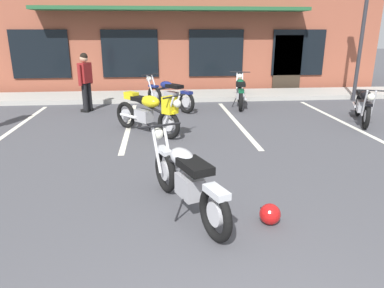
{
  "coord_description": "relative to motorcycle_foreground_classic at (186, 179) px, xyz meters",
  "views": [
    {
      "loc": [
        -0.65,
        -1.5,
        2.28
      ],
      "look_at": [
        -0.12,
        3.89,
        0.55
      ],
      "focal_mm": 33.51,
      "sensor_mm": 36.0,
      "label": 1
    }
  ],
  "objects": [
    {
      "name": "painted_stall_lines",
      "position": [
        0.31,
        4.7,
        -0.46
      ],
      "size": [
        8.35,
        4.8,
        0.01
      ],
      "color": "silver",
      "rests_on": "ground_plane"
    },
    {
      "name": "motorcycle_green_cafe_racer",
      "position": [
        0.02,
        6.4,
        0.0
      ],
      "size": [
        1.52,
        1.77,
        0.98
      ],
      "color": "black",
      "rests_on": "ground_plane"
    },
    {
      "name": "helmet_on_pavement",
      "position": [
        0.99,
        -0.41,
        -0.33
      ],
      "size": [
        0.26,
        0.26,
        0.26
      ],
      "color": "#B71414",
      "rests_on": "ground_plane"
    },
    {
      "name": "sidewalk_kerb",
      "position": [
        0.31,
        8.3,
        -0.39
      ],
      "size": [
        22.0,
        1.8,
        0.14
      ],
      "primitive_type": "cube",
      "color": "#A8A59E",
      "rests_on": "ground_plane"
    },
    {
      "name": "motorcycle_blue_standard",
      "position": [
        2.23,
        6.66,
        0.0
      ],
      "size": [
        0.78,
        2.09,
        0.98
      ],
      "color": "black",
      "rests_on": "ground_plane"
    },
    {
      "name": "parking_lot_lamp_post",
      "position": [
        6.27,
        7.09,
        2.54
      ],
      "size": [
        0.24,
        0.76,
        4.59
      ],
      "color": "#2D2D33",
      "rests_on": "ground_plane"
    },
    {
      "name": "ground_plane",
      "position": [
        0.31,
        0.86,
        -0.46
      ],
      "size": [
        80.0,
        80.0,
        0.0
      ],
      "primitive_type": "plane",
      "color": "#47474C"
    },
    {
      "name": "motorcycle_foreground_classic",
      "position": [
        0.0,
        0.0,
        0.0
      ],
      "size": [
        1.06,
        2.01,
        0.98
      ],
      "color": "black",
      "rests_on": "ground_plane"
    },
    {
      "name": "person_in_black_shirt",
      "position": [
        -2.36,
        6.31,
        0.49
      ],
      "size": [
        0.39,
        0.58,
        1.68
      ],
      "color": "black",
      "rests_on": "ground_plane"
    },
    {
      "name": "brick_storefront_building",
      "position": [
        0.31,
        12.21,
        1.43
      ],
      "size": [
        15.98,
        6.33,
        3.79
      ],
      "color": "brown",
      "rests_on": "ground_plane"
    },
    {
      "name": "motorcycle_black_cruiser",
      "position": [
        4.89,
        4.33,
        0.0
      ],
      "size": [
        1.11,
        1.99,
        0.98
      ],
      "color": "black",
      "rests_on": "ground_plane"
    },
    {
      "name": "motorcycle_silver_naked",
      "position": [
        -0.53,
        3.75,
        0.07
      ],
      "size": [
        1.63,
        1.68,
        0.98
      ],
      "color": "black",
      "rests_on": "ground_plane"
    }
  ]
}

